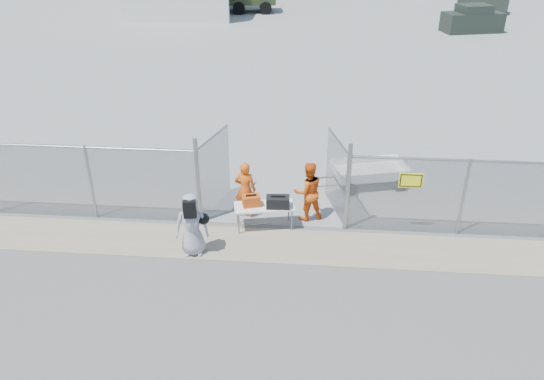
# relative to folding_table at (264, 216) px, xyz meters

# --- Properties ---
(ground) EXTENTS (160.00, 160.00, 0.00)m
(ground) POSITION_rel_folding_table_xyz_m (0.20, -1.88, -0.34)
(ground) COLOR #545454
(tarmac_inside) EXTENTS (160.00, 80.00, 0.01)m
(tarmac_inside) POSITION_rel_folding_table_xyz_m (0.20, 40.12, -0.34)
(tarmac_inside) COLOR gray
(tarmac_inside) RESTS_ON ground
(dirt_strip) EXTENTS (44.00, 1.60, 0.01)m
(dirt_strip) POSITION_rel_folding_table_xyz_m (0.20, -0.88, -0.33)
(dirt_strip) COLOR gray
(dirt_strip) RESTS_ON ground
(chain_link_fence) EXTENTS (40.00, 0.20, 2.20)m
(chain_link_fence) POSITION_rel_folding_table_xyz_m (0.20, 0.12, 0.76)
(chain_link_fence) COLOR gray
(chain_link_fence) RESTS_ON ground
(folding_table) EXTENTS (1.71, 0.99, 0.68)m
(folding_table) POSITION_rel_folding_table_xyz_m (0.00, 0.00, 0.00)
(folding_table) COLOR white
(folding_table) RESTS_ON ground
(orange_bag) EXTENTS (0.54, 0.43, 0.29)m
(orange_bag) POSITION_rel_folding_table_xyz_m (-0.35, -0.03, 0.49)
(orange_bag) COLOR #CB4910
(orange_bag) RESTS_ON folding_table
(black_duffel) EXTENTS (0.64, 0.40, 0.30)m
(black_duffel) POSITION_rel_folding_table_xyz_m (0.37, -0.04, 0.49)
(black_duffel) COLOR black
(black_duffel) RESTS_ON folding_table
(security_worker_left) EXTENTS (0.65, 0.46, 1.67)m
(security_worker_left) POSITION_rel_folding_table_xyz_m (-0.59, 0.57, 0.49)
(security_worker_left) COLOR #E15411
(security_worker_left) RESTS_ON ground
(security_worker_right) EXTENTS (1.01, 0.90, 1.72)m
(security_worker_right) POSITION_rel_folding_table_xyz_m (1.16, 0.57, 0.52)
(security_worker_right) COLOR #E15411
(security_worker_right) RESTS_ON ground
(visitor) EXTENTS (0.89, 0.64, 1.67)m
(visitor) POSITION_rel_folding_table_xyz_m (-1.66, -1.37, 0.49)
(visitor) COLOR #9696A0
(visitor) RESTS_ON ground
(utility_trailer) EXTENTS (3.22, 2.21, 0.71)m
(utility_trailer) POSITION_rel_folding_table_xyz_m (3.05, 2.87, 0.01)
(utility_trailer) COLOR white
(utility_trailer) RESTS_ON ground
(parked_vehicle_near) EXTENTS (4.39, 2.81, 1.84)m
(parked_vehicle_near) POSITION_rel_folding_table_xyz_m (12.05, 27.40, 0.58)
(parked_vehicle_near) COLOR #232A23
(parked_vehicle_near) RESTS_ON ground
(parked_vehicle_mid) EXTENTS (4.33, 3.13, 1.78)m
(parked_vehicle_mid) POSITION_rel_folding_table_xyz_m (14.97, 35.83, 0.55)
(parked_vehicle_mid) COLOR #232A23
(parked_vehicle_mid) RESTS_ON ground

